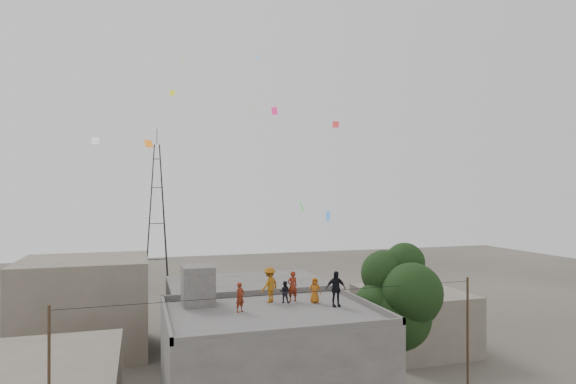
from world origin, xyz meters
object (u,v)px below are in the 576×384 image
at_px(stair_head_box, 198,285).
at_px(person_dark_adult, 336,289).
at_px(tree, 399,299).
at_px(transmission_tower, 157,216).
at_px(person_red_adult, 292,286).

bearing_deg(stair_head_box, person_dark_adult, -20.67).
distance_m(tree, transmission_tower, 41.12).
relative_size(tree, transmission_tower, 0.45).
relative_size(stair_head_box, transmission_tower, 0.10).
bearing_deg(tree, stair_head_box, 169.26).
distance_m(transmission_tower, person_red_adult, 38.64).
height_order(tree, person_red_adult, tree).
xyz_separation_m(stair_head_box, transmission_tower, (-0.80, 37.40, 1.97)).
xyz_separation_m(stair_head_box, person_red_adult, (4.88, -0.75, -0.20)).
relative_size(stair_head_box, tree, 0.22).
bearing_deg(person_dark_adult, stair_head_box, 163.18).
relative_size(transmission_tower, person_dark_adult, 11.15).
relative_size(stair_head_box, person_red_adult, 1.25).
height_order(transmission_tower, person_dark_adult, transmission_tower).
height_order(stair_head_box, transmission_tower, transmission_tower).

